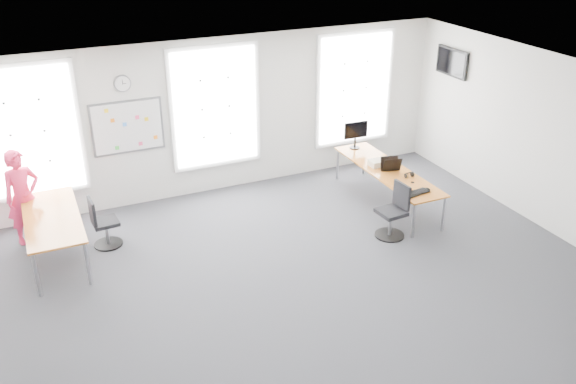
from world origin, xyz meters
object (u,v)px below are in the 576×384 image
monitor (356,133)px  person (23,197)px  chair_right (394,214)px  chair_left (102,225)px  desk_right (387,172)px  headphones (409,175)px  desk_left (52,220)px  keyboard (416,193)px

monitor → person: bearing=-177.5°
chair_right → monitor: monitor is taller
chair_left → monitor: monitor is taller
monitor → desk_right: bearing=-86.3°
person → headphones: bearing=-34.1°
desk_right → desk_left: desk_left is taller
chair_right → chair_left: size_ratio=1.08×
chair_right → keyboard: 0.54m
person → monitor: size_ratio=2.91×
chair_left → monitor: 5.21m
chair_right → person: (-5.68, 2.38, 0.40)m
chair_left → keyboard: 5.30m
desk_left → monitor: (5.87, 0.73, 0.32)m
desk_right → chair_right: (-0.57, -1.13, -0.22)m
desk_right → chair_right: size_ratio=2.93×
desk_left → person: 0.89m
chair_left → headphones: chair_left is taller
desk_left → keyboard: desk_left is taller
desk_right → monitor: (-0.01, 1.18, 0.38)m
monitor → chair_left: bearing=-169.9°
desk_right → keyboard: (-0.10, -1.07, 0.06)m
person → keyboard: 6.57m
desk_left → monitor: 5.93m
desk_right → person: bearing=168.7°
chair_right → monitor: 2.45m
headphones → person: bearing=157.8°
desk_right → person: 6.38m
chair_right → chair_left: (-4.57, 1.68, -0.03)m
chair_left → keyboard: size_ratio=1.81×
chair_left → chair_right: bearing=-114.5°
desk_left → chair_left: bearing=7.4°
desk_left → keyboard: size_ratio=4.25×
chair_left → keyboard: chair_left is taller
person → desk_left: bearing=-84.6°
headphones → monitor: size_ratio=0.30×
keyboard → monitor: bearing=77.5°
desk_right → person: (-6.25, 1.25, 0.18)m
desk_right → chair_right: 1.28m
chair_right → monitor: bearing=162.0°
chair_right → chair_left: chair_right is taller
desk_right → headphones: headphones is taller
desk_left → headphones: 6.12m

